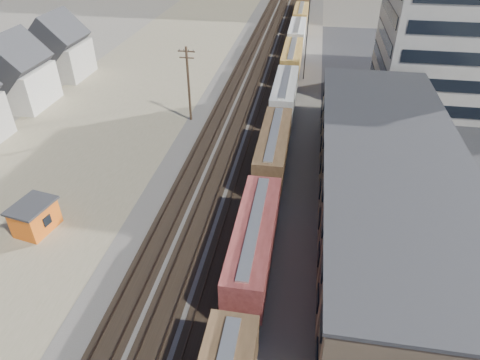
% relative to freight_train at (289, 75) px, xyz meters
% --- Properties ---
extents(ballast_bed, '(18.00, 200.00, 0.06)m').
position_rel_freight_train_xyz_m(ballast_bed, '(-3.80, -4.00, -2.76)').
color(ballast_bed, '#4C4742').
rests_on(ballast_bed, ground).
extents(dirt_yard, '(24.00, 180.00, 0.03)m').
position_rel_freight_train_xyz_m(dirt_yard, '(-23.80, -14.00, -2.78)').
color(dirt_yard, '#7B7254').
rests_on(dirt_yard, ground).
extents(asphalt_lot, '(26.00, 120.00, 0.04)m').
position_rel_freight_train_xyz_m(asphalt_lot, '(18.20, -19.00, -2.77)').
color(asphalt_lot, '#232326').
rests_on(asphalt_lot, ground).
extents(rail_tracks, '(11.40, 200.00, 0.24)m').
position_rel_freight_train_xyz_m(rail_tracks, '(-4.35, -4.00, -2.68)').
color(rail_tracks, black).
rests_on(rail_tracks, ground).
extents(freight_train, '(3.00, 119.74, 4.46)m').
position_rel_freight_train_xyz_m(freight_train, '(0.00, 0.00, 0.00)').
color(freight_train, black).
rests_on(freight_train, ground).
extents(warehouse, '(12.40, 40.40, 7.25)m').
position_rel_freight_train_xyz_m(warehouse, '(11.18, -29.00, 0.86)').
color(warehouse, '#9D8062').
rests_on(warehouse, ground).
extents(office_tower, '(22.60, 18.60, 18.45)m').
position_rel_freight_train_xyz_m(office_tower, '(24.15, 0.96, 6.47)').
color(office_tower, '#9E998E').
rests_on(office_tower, ground).
extents(utility_pole_north, '(2.20, 0.32, 10.00)m').
position_rel_freight_train_xyz_m(utility_pole_north, '(-12.30, -12.00, 2.50)').
color(utility_pole_north, '#382619').
rests_on(utility_pole_north, ground).
extents(radio_mast, '(1.20, 0.16, 18.00)m').
position_rel_freight_train_xyz_m(radio_mast, '(2.20, 6.00, 6.33)').
color(radio_mast, black).
rests_on(radio_mast, ground).
extents(maintenance_shed, '(3.66, 4.38, 2.87)m').
position_rel_freight_train_xyz_m(maintenance_shed, '(-20.21, -36.64, -1.33)').
color(maintenance_shed, orange).
rests_on(maintenance_shed, ground).
extents(parked_car_blue, '(4.12, 5.65, 1.43)m').
position_rel_freight_train_xyz_m(parked_car_blue, '(15.95, 0.58, -2.08)').
color(parked_car_blue, navy).
rests_on(parked_car_blue, ground).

